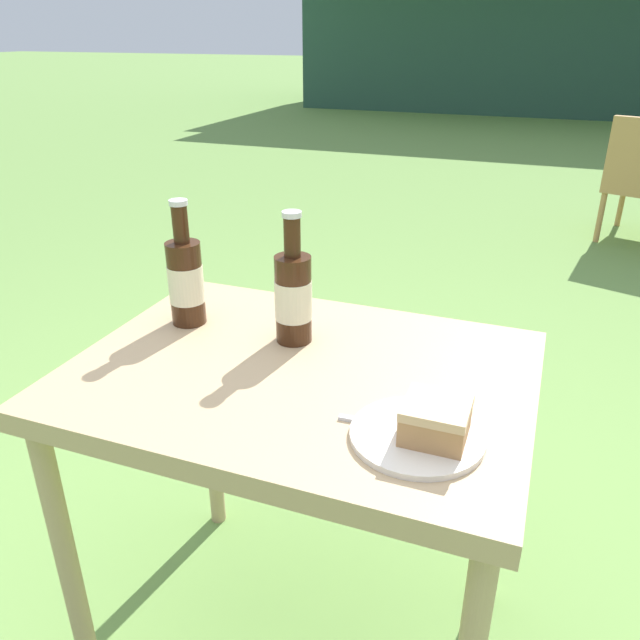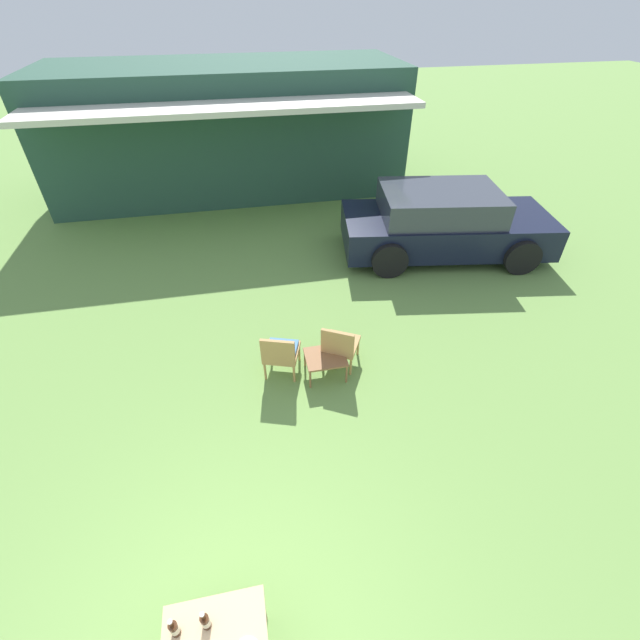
{
  "view_description": "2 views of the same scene",
  "coord_description": "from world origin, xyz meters",
  "px_view_note": "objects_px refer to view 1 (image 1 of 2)",
  "views": [
    {
      "loc": [
        0.38,
        -0.9,
        1.25
      ],
      "look_at": [
        0.0,
        0.1,
        0.75
      ],
      "focal_mm": 35.0,
      "sensor_mm": 36.0,
      "label": 1
    },
    {
      "loc": [
        0.6,
        -1.18,
        4.69
      ],
      "look_at": [
        1.53,
        3.47,
        0.9
      ],
      "focal_mm": 24.0,
      "sensor_mm": 36.0,
      "label": 2
    }
  ],
  "objects_px": {
    "cake_on_plate": "(427,427)",
    "cola_bottle_far": "(186,279)",
    "cola_bottle_near": "(293,295)",
    "patio_table": "(301,406)"
  },
  "relations": [
    {
      "from": "cola_bottle_near",
      "to": "cola_bottle_far",
      "type": "distance_m",
      "value": 0.23
    },
    {
      "from": "cola_bottle_far",
      "to": "patio_table",
      "type": "bearing_deg",
      "value": -18.44
    },
    {
      "from": "cake_on_plate",
      "to": "cola_bottle_far",
      "type": "xyz_separation_m",
      "value": [
        -0.54,
        0.23,
        0.07
      ]
    },
    {
      "from": "patio_table",
      "to": "cake_on_plate",
      "type": "xyz_separation_m",
      "value": [
        0.26,
        -0.14,
        0.11
      ]
    },
    {
      "from": "patio_table",
      "to": "cola_bottle_far",
      "type": "xyz_separation_m",
      "value": [
        -0.29,
        0.1,
        0.18
      ]
    },
    {
      "from": "cake_on_plate",
      "to": "cola_bottle_far",
      "type": "distance_m",
      "value": 0.6
    },
    {
      "from": "cake_on_plate",
      "to": "cola_bottle_far",
      "type": "height_order",
      "value": "cola_bottle_far"
    },
    {
      "from": "cola_bottle_near",
      "to": "cola_bottle_far",
      "type": "height_order",
      "value": "same"
    },
    {
      "from": "cola_bottle_near",
      "to": "patio_table",
      "type": "bearing_deg",
      "value": -61.38
    },
    {
      "from": "cola_bottle_far",
      "to": "cake_on_plate",
      "type": "bearing_deg",
      "value": -23.06
    }
  ]
}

